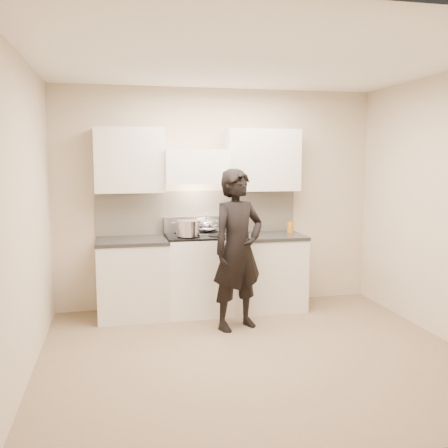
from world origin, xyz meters
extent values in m
plane|color=#826B4E|center=(0.00, 0.00, 0.00)|extent=(4.00, 4.00, 0.00)
cube|color=beige|center=(0.00, 1.75, 1.35)|extent=(4.00, 0.04, 2.70)
cube|color=beige|center=(0.00, -1.75, 1.35)|extent=(4.00, 0.04, 2.70)
cube|color=beige|center=(-2.00, 0.00, 1.35)|extent=(0.04, 3.50, 2.70)
cube|color=white|center=(0.00, 0.00, 2.69)|extent=(4.00, 3.50, 0.02)
cube|color=beige|center=(-0.25, 1.74, 1.19)|extent=(2.50, 0.02, 0.53)
cube|color=#9B9DAA|center=(-0.30, 1.70, 1.03)|extent=(0.76, 0.08, 0.20)
cube|color=white|center=(-0.30, 1.55, 1.75)|extent=(0.76, 0.40, 0.40)
cylinder|color=silver|center=(-0.30, 1.37, 1.57)|extent=(0.66, 0.02, 0.02)
cube|color=silver|center=(0.53, 1.58, 1.83)|extent=(0.90, 0.33, 0.75)
cube|color=silver|center=(-1.08, 1.58, 1.83)|extent=(0.80, 0.33, 0.75)
cube|color=beige|center=(0.13, 1.73, 1.10)|extent=(0.08, 0.01, 0.12)
cube|color=white|center=(-0.30, 1.43, 0.46)|extent=(0.76, 0.65, 0.92)
cube|color=black|center=(-0.30, 1.43, 0.93)|extent=(0.76, 0.65, 0.02)
cube|color=#B5B5BD|center=(-0.14, 1.54, 0.95)|extent=(0.36, 0.34, 0.01)
cylinder|color=silver|center=(-0.30, 1.13, 0.78)|extent=(0.62, 0.02, 0.02)
cylinder|color=black|center=(-0.48, 1.28, 0.95)|extent=(0.18, 0.18, 0.01)
cylinder|color=black|center=(-0.12, 1.28, 0.95)|extent=(0.18, 0.18, 0.01)
cylinder|color=black|center=(-0.48, 1.57, 0.95)|extent=(0.18, 0.18, 0.01)
cylinder|color=black|center=(-0.12, 1.57, 0.95)|extent=(0.18, 0.18, 0.01)
cube|color=silver|center=(0.53, 1.43, 0.44)|extent=(0.90, 0.65, 0.88)
cube|color=black|center=(0.53, 1.43, 0.90)|extent=(0.92, 0.67, 0.04)
cube|color=silver|center=(-1.08, 1.43, 0.44)|extent=(0.80, 0.65, 0.88)
cube|color=black|center=(-1.08, 1.43, 0.90)|extent=(0.82, 0.67, 0.04)
ellipsoid|color=silver|center=(-0.17, 1.57, 1.04)|extent=(0.30, 0.30, 0.16)
torus|color=silver|center=(-0.17, 1.57, 1.08)|extent=(0.31, 0.31, 0.01)
ellipsoid|color=beige|center=(-0.17, 1.57, 1.03)|extent=(0.17, 0.17, 0.08)
cylinder|color=white|center=(-0.21, 1.45, 1.13)|extent=(0.03, 0.22, 0.16)
cylinder|color=silver|center=(-0.44, 1.28, 1.05)|extent=(0.29, 0.29, 0.18)
cube|color=silver|center=(-0.61, 1.29, 1.12)|extent=(0.06, 0.03, 0.01)
cube|color=silver|center=(-0.28, 1.27, 1.12)|extent=(0.06, 0.03, 0.01)
cylinder|color=#9B9DAA|center=(0.17, 1.62, 1.00)|extent=(0.11, 0.11, 0.16)
cylinder|color=black|center=(0.20, 1.61, 1.08)|extent=(0.01, 0.01, 0.29)
cylinder|color=white|center=(0.20, 1.63, 1.08)|extent=(0.01, 0.01, 0.29)
cylinder|color=#9B9DAA|center=(0.18, 1.64, 1.08)|extent=(0.01, 0.01, 0.29)
cylinder|color=black|center=(0.16, 1.64, 1.08)|extent=(0.01, 0.01, 0.29)
cylinder|color=#9B9DAA|center=(0.15, 1.63, 1.08)|extent=(0.01, 0.01, 0.29)
cylinder|color=white|center=(0.15, 1.60, 1.08)|extent=(0.01, 0.01, 0.29)
cylinder|color=black|center=(0.16, 1.59, 1.08)|extent=(0.01, 0.01, 0.29)
cylinder|color=#9B9DAA|center=(0.18, 1.59, 1.08)|extent=(0.01, 0.01, 0.29)
cylinder|color=orange|center=(0.46, 1.55, 0.96)|extent=(0.04, 0.04, 0.07)
cylinder|color=red|center=(0.46, 1.55, 1.01)|extent=(0.04, 0.04, 0.03)
cylinder|color=#C37219|center=(0.90, 1.55, 0.99)|extent=(0.07, 0.07, 0.13)
imported|color=black|center=(0.02, 0.78, 0.87)|extent=(0.75, 0.63, 1.74)
camera|label=1|loc=(-1.25, -4.36, 1.83)|focal=40.00mm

